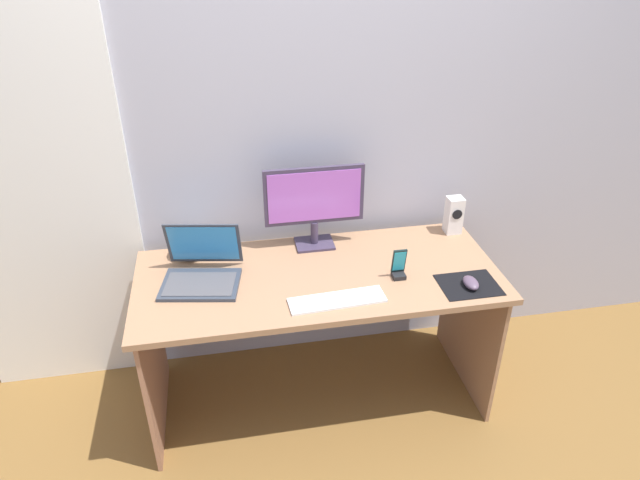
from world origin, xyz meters
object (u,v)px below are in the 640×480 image
Objects in this scene: mouse at (471,283)px; phone_in_dock at (399,267)px; speaker_right at (454,215)px; fishbowl at (190,242)px; keyboard_external at (337,300)px; monitor at (314,202)px; laptop at (202,270)px.

phone_in_dock is at bearing 157.45° from mouse.
speaker_right is at bearing 41.39° from phone_in_dock.
fishbowl reaches higher than keyboard_external.
phone_in_dock is (0.31, -0.34, -0.18)m from monitor.
fishbowl is at bearing 160.54° from mouse.
monitor reaches higher than phone_in_dock.
speaker_right is 1.34× the size of phone_in_dock.
keyboard_external is (0.54, -0.26, -0.04)m from laptop.
mouse is (-0.10, -0.47, -0.07)m from speaker_right.
keyboard_external is at bearing -38.40° from fishbowl.
monitor is 0.59m from laptop.
mouse is at bearing -3.61° from keyboard_external.
laptop is at bearing 150.98° from keyboard_external.
monitor is 0.59m from fishbowl.
speaker_right reaches higher than phone_in_dock.
laptop is 3.72× the size of mouse.
phone_in_dock is at bearing 19.66° from keyboard_external.
keyboard_external is at bearing -25.78° from laptop.
fishbowl is 0.95m from phone_in_dock.
monitor reaches higher than mouse.
mouse is (0.59, -0.47, -0.21)m from monitor.
laptop is 0.93× the size of keyboard_external.
laptop is at bearing -76.95° from fishbowl.
laptop is at bearing 170.89° from phone_in_dock.
laptop reaches higher than keyboard_external.
laptop is 1.15m from mouse.
laptop is at bearing 169.16° from mouse.
speaker_right is 1.24m from laptop.
mouse is at bearing -102.54° from speaker_right.
phone_in_dock is (0.89, -0.34, -0.03)m from fishbowl.
speaker_right reaches higher than keyboard_external.
laptop reaches higher than speaker_right.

